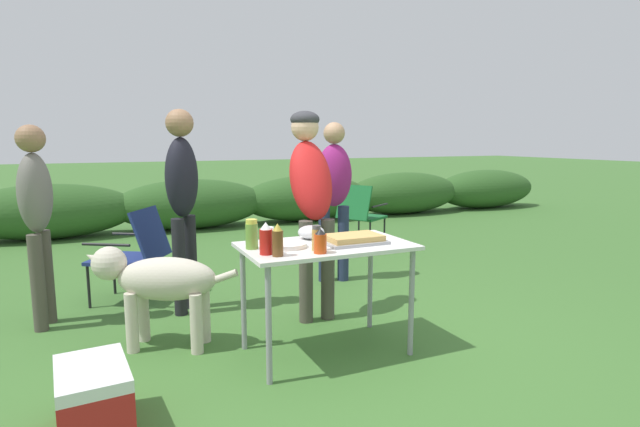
{
  "coord_description": "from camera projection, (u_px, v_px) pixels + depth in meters",
  "views": [
    {
      "loc": [
        -1.34,
        -2.89,
        1.42
      ],
      "look_at": [
        0.1,
        0.33,
        0.89
      ],
      "focal_mm": 28.0,
      "sensor_mm": 36.0,
      "label": 1
    }
  ],
  "objects": [
    {
      "name": "dog",
      "position": [
        158.0,
        281.0,
        3.38
      ],
      "size": [
        0.98,
        0.59,
        0.7
      ],
      "rotation": [
        0.0,
        0.0,
        1.11
      ],
      "color": "beige",
      "rests_on": "ground"
    },
    {
      "name": "standing_person_in_olive_jacket",
      "position": [
        334.0,
        187.0,
        4.91
      ],
      "size": [
        0.41,
        0.34,
        1.58
      ],
      "rotation": [
        0.0,
        0.0,
        -0.29
      ],
      "color": "#232D4C",
      "rests_on": "ground"
    },
    {
      "name": "camp_chair_green_behind_table",
      "position": [
        133.0,
        250.0,
        4.31
      ],
      "size": [
        0.74,
        0.7,
        0.83
      ],
      "rotation": [
        0.0,
        0.0,
        1.02
      ],
      "color": "navy",
      "rests_on": "ground"
    },
    {
      "name": "plate_stack",
      "position": [
        288.0,
        245.0,
        3.16
      ],
      "size": [
        0.24,
        0.24,
        0.03
      ],
      "primitive_type": "cylinder",
      "color": "white",
      "rests_on": "folding_table"
    },
    {
      "name": "beer_bottle",
      "position": [
        278.0,
        241.0,
        2.9
      ],
      "size": [
        0.07,
        0.07,
        0.19
      ],
      "color": "brown",
      "rests_on": "folding_table"
    },
    {
      "name": "cooler_box",
      "position": [
        94.0,
        400.0,
        2.41
      ],
      "size": [
        0.36,
        0.5,
        0.34
      ],
      "rotation": [
        0.0,
        0.0,
        4.79
      ],
      "color": "#B21E1E",
      "rests_on": "ground"
    },
    {
      "name": "paper_cup_stack",
      "position": [
        268.0,
        235.0,
        3.25
      ],
      "size": [
        0.08,
        0.08,
        0.11
      ],
      "primitive_type": "cylinder",
      "color": "white",
      "rests_on": "folding_table"
    },
    {
      "name": "mixing_bowl",
      "position": [
        311.0,
        232.0,
        3.42
      ],
      "size": [
        0.18,
        0.18,
        0.09
      ],
      "primitive_type": "ellipsoid",
      "color": "silver",
      "rests_on": "folding_table"
    },
    {
      "name": "camp_chair_near_hedge",
      "position": [
        360.0,
        212.0,
        6.55
      ],
      "size": [
        0.74,
        0.7,
        0.83
      ],
      "rotation": [
        0.0,
        0.0,
        -1.02
      ],
      "color": "#19602D",
      "rests_on": "ground"
    },
    {
      "name": "standing_person_in_navy_coat",
      "position": [
        36.0,
        206.0,
        3.68
      ],
      "size": [
        0.3,
        0.36,
        1.52
      ],
      "rotation": [
        0.0,
        0.0,
        1.3
      ],
      "color": "#4C473D",
      "rests_on": "ground"
    },
    {
      "name": "folding_table",
      "position": [
        326.0,
        256.0,
        3.26
      ],
      "size": [
        1.1,
        0.64,
        0.74
      ],
      "color": "silver",
      "rests_on": "ground"
    },
    {
      "name": "hot_sauce_bottle",
      "position": [
        320.0,
        242.0,
        2.98
      ],
      "size": [
        0.08,
        0.08,
        0.15
      ],
      "color": "#CC4214",
      "rests_on": "folding_table"
    },
    {
      "name": "ground_plane",
      "position": [
        326.0,
        351.0,
        3.36
      ],
      "size": [
        60.0,
        60.0,
        0.0
      ],
      "primitive_type": "plane",
      "color": "#3D6B2D"
    },
    {
      "name": "food_tray",
      "position": [
        353.0,
        239.0,
        3.28
      ],
      "size": [
        0.4,
        0.28,
        0.06
      ],
      "color": "#9E9EA3",
      "rests_on": "folding_table"
    },
    {
      "name": "shrub_hedge",
      "position": [
        191.0,
        204.0,
        7.91
      ],
      "size": [
        14.4,
        0.9,
        0.79
      ],
      "color": "#2D5623",
      "rests_on": "ground"
    },
    {
      "name": "ketchup_bottle",
      "position": [
        266.0,
        239.0,
        2.95
      ],
      "size": [
        0.08,
        0.08,
        0.19
      ],
      "color": "red",
      "rests_on": "folding_table"
    },
    {
      "name": "relish_jar",
      "position": [
        252.0,
        234.0,
        3.1
      ],
      "size": [
        0.08,
        0.08,
        0.19
      ],
      "color": "olive",
      "rests_on": "folding_table"
    },
    {
      "name": "spice_jar",
      "position": [
        316.0,
        238.0,
        3.06
      ],
      "size": [
        0.06,
        0.06,
        0.16
      ],
      "color": "#B2893D",
      "rests_on": "folding_table"
    },
    {
      "name": "standing_person_in_gray_fleece",
      "position": [
        311.0,
        187.0,
        3.91
      ],
      "size": [
        0.34,
        0.47,
        1.64
      ],
      "rotation": [
        0.0,
        0.0,
        -0.01
      ],
      "color": "#4C473D",
      "rests_on": "ground"
    },
    {
      "name": "standing_person_in_dark_puffer",
      "position": [
        182.0,
        190.0,
        4.01
      ],
      "size": [
        0.38,
        0.4,
        1.65
      ],
      "rotation": [
        0.0,
        0.0,
        0.87
      ],
      "color": "black",
      "rests_on": "ground"
    }
  ]
}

